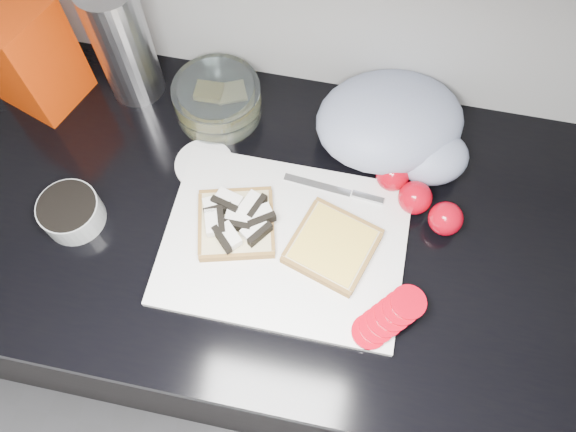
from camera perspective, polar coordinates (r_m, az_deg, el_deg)
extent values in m
cube|color=black|center=(1.41, -3.09, -7.77)|extent=(3.50, 0.60, 0.86)
cube|color=black|center=(0.99, -4.36, 0.14)|extent=(3.50, 0.64, 0.04)
cube|color=white|center=(0.94, -0.37, -2.77)|extent=(0.40, 0.30, 0.01)
cube|color=beige|center=(0.94, -5.27, -0.79)|extent=(0.15, 0.15, 0.02)
cube|color=white|center=(0.94, -7.27, 1.24)|extent=(0.05, 0.04, 0.02)
cube|color=black|center=(0.94, -7.27, 1.24)|extent=(0.05, 0.03, 0.02)
cube|color=white|center=(0.94, -6.04, 1.67)|extent=(0.05, 0.04, 0.02)
cube|color=black|center=(0.94, -6.04, 1.67)|extent=(0.05, 0.02, 0.02)
cube|color=white|center=(0.94, -3.82, 1.18)|extent=(0.04, 0.05, 0.02)
cube|color=black|center=(0.94, -3.82, 1.18)|extent=(0.03, 0.05, 0.02)
cube|color=white|center=(0.92, -7.60, -0.66)|extent=(0.04, 0.05, 0.02)
cube|color=black|center=(0.92, -7.60, -0.66)|extent=(0.03, 0.05, 0.02)
cube|color=white|center=(0.93, -5.04, -0.34)|extent=(0.04, 0.02, 0.02)
cube|color=black|center=(0.93, -5.04, -0.34)|extent=(0.05, 0.01, 0.02)
cube|color=white|center=(0.91, -3.41, -1.37)|extent=(0.05, 0.05, 0.02)
cube|color=black|center=(0.91, -3.41, -1.37)|extent=(0.04, 0.04, 0.02)
cube|color=white|center=(0.91, -6.00, -2.02)|extent=(0.05, 0.05, 0.02)
cube|color=black|center=(0.91, -6.00, -2.02)|extent=(0.04, 0.04, 0.02)
cube|color=white|center=(0.92, -2.96, 0.14)|extent=(0.05, 0.05, 0.02)
cube|color=black|center=(0.92, -2.96, 0.14)|extent=(0.04, 0.04, 0.02)
cube|color=beige|center=(0.92, 4.54, -3.08)|extent=(0.16, 0.16, 0.02)
cube|color=yellow|center=(0.92, 4.59, -2.85)|extent=(0.14, 0.14, 0.00)
cylinder|color=#B90414|center=(0.89, 8.25, -11.57)|extent=(0.06, 0.06, 0.01)
cylinder|color=#B90414|center=(0.89, 9.04, -10.97)|extent=(0.07, 0.07, 0.01)
cylinder|color=#B90414|center=(0.89, 9.82, -10.37)|extent=(0.07, 0.07, 0.01)
cylinder|color=#B90414|center=(0.89, 10.59, -9.77)|extent=(0.08, 0.08, 0.01)
cylinder|color=#B90414|center=(0.89, 11.37, -9.16)|extent=(0.08, 0.08, 0.01)
cylinder|color=#B90414|center=(0.89, 12.14, -8.56)|extent=(0.08, 0.08, 0.01)
cube|color=#B3B4B8|center=(0.98, 3.00, 3.16)|extent=(0.12, 0.02, 0.00)
cube|color=#B3B4B8|center=(0.97, 8.10, 1.87)|extent=(0.06, 0.02, 0.01)
cylinder|color=#A0A5A4|center=(1.01, -21.13, 0.33)|extent=(0.10, 0.10, 0.05)
cylinder|color=black|center=(0.99, -21.53, 0.86)|extent=(0.10, 0.10, 0.01)
cylinder|color=white|center=(1.02, -8.49, 5.19)|extent=(0.14, 0.14, 0.01)
cylinder|color=silver|center=(1.06, -7.17, 11.64)|extent=(0.16, 0.16, 0.07)
cube|color=yellow|center=(1.07, -7.86, 11.60)|extent=(0.05, 0.04, 0.04)
cube|color=#F7E093|center=(1.07, -5.65, 11.38)|extent=(0.07, 0.06, 0.01)
cube|color=red|center=(1.12, -25.03, 14.79)|extent=(0.17, 0.16, 0.21)
cylinder|color=#A7A7AC|center=(1.06, -16.43, 16.49)|extent=(0.10, 0.10, 0.24)
ellipsoid|color=#949FB7|center=(1.01, 10.29, 9.48)|extent=(0.32, 0.28, 0.11)
ellipsoid|color=#949FB7|center=(1.01, 14.46, 5.78)|extent=(0.15, 0.14, 0.08)
sphere|color=#B90414|center=(0.97, 12.79, 1.82)|extent=(0.06, 0.06, 0.06)
sphere|color=#B90414|center=(0.97, 15.72, -0.26)|extent=(0.06, 0.06, 0.06)
sphere|color=#B90414|center=(0.99, 10.58, 4.14)|extent=(0.06, 0.06, 0.06)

